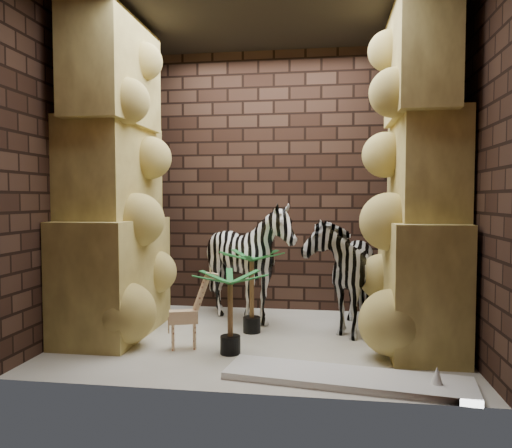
% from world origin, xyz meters
% --- Properties ---
extents(floor, '(3.50, 3.50, 0.00)m').
position_xyz_m(floor, '(0.00, 0.00, 0.00)').
color(floor, silver).
rests_on(floor, ground).
extents(ceiling, '(3.50, 3.50, 0.00)m').
position_xyz_m(ceiling, '(0.00, 0.00, 3.00)').
color(ceiling, black).
rests_on(ceiling, ground).
extents(wall_back, '(3.50, 0.00, 3.50)m').
position_xyz_m(wall_back, '(0.00, 1.25, 1.50)').
color(wall_back, black).
rests_on(wall_back, ground).
extents(wall_front, '(3.50, 0.00, 3.50)m').
position_xyz_m(wall_front, '(0.00, -1.25, 1.50)').
color(wall_front, black).
rests_on(wall_front, ground).
extents(wall_left, '(0.00, 3.00, 3.00)m').
position_xyz_m(wall_left, '(-1.75, 0.00, 1.50)').
color(wall_left, black).
rests_on(wall_left, ground).
extents(wall_right, '(0.00, 3.00, 3.00)m').
position_xyz_m(wall_right, '(1.75, 0.00, 1.50)').
color(wall_right, black).
rests_on(wall_right, ground).
extents(rock_pillar_left, '(0.68, 1.30, 3.00)m').
position_xyz_m(rock_pillar_left, '(-1.40, 0.00, 1.50)').
color(rock_pillar_left, '#DECA6D').
rests_on(rock_pillar_left, floor).
extents(rock_pillar_right, '(0.58, 1.25, 3.00)m').
position_xyz_m(rock_pillar_right, '(1.42, 0.00, 1.50)').
color(rock_pillar_right, '#DECA6D').
rests_on(rock_pillar_right, floor).
extents(zebra_right, '(0.77, 1.19, 1.32)m').
position_xyz_m(zebra_right, '(0.78, 0.53, 0.66)').
color(zebra_right, white).
rests_on(zebra_right, floor).
extents(zebra_left, '(1.09, 1.32, 1.14)m').
position_xyz_m(zebra_left, '(-0.19, 0.57, 0.57)').
color(zebra_left, white).
rests_on(zebra_left, floor).
extents(giraffe_toy, '(0.39, 0.23, 0.71)m').
position_xyz_m(giraffe_toy, '(-0.60, -0.38, 0.36)').
color(giraffe_toy, beige).
rests_on(giraffe_toy, floor).
extents(palm_front, '(0.36, 0.36, 0.81)m').
position_xyz_m(palm_front, '(-0.10, 0.21, 0.40)').
color(palm_front, '#1C662B').
rests_on(palm_front, floor).
extents(palm_back, '(0.36, 0.36, 0.70)m').
position_xyz_m(palm_back, '(-0.18, -0.45, 0.35)').
color(palm_back, '#1C662B').
rests_on(palm_back, floor).
extents(surfboard, '(1.77, 0.67, 0.05)m').
position_xyz_m(surfboard, '(0.76, -0.94, 0.03)').
color(surfboard, white).
rests_on(surfboard, floor).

